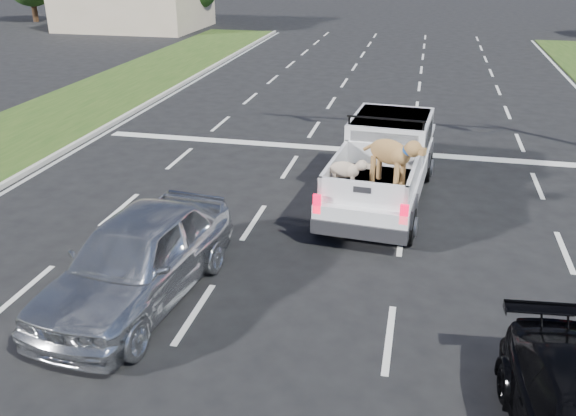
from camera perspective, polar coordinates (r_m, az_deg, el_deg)
name	(u,v)px	position (r m, az deg, el deg)	size (l,w,h in m)	color
ground	(289,326)	(10.88, 0.06, -10.96)	(160.00, 160.00, 0.00)	black
road_markings	(341,189)	(16.61, 4.99, 1.78)	(17.75, 60.00, 0.01)	silver
curb_left	(32,169)	(19.38, -22.84, 3.41)	(0.15, 60.00, 0.14)	#AAA69C
pickup_truck	(383,163)	(15.69, 8.90, 4.21)	(2.58, 5.97, 2.18)	black
silver_sedan	(137,259)	(11.54, -13.93, -4.62)	(2.01, 4.99, 1.70)	#BABDC2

